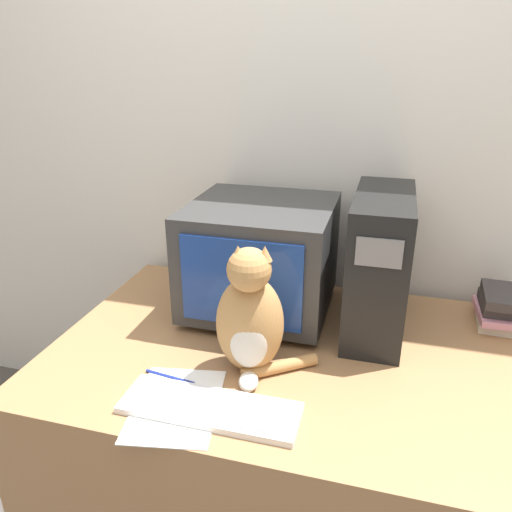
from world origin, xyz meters
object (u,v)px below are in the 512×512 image
Objects in this scene: book_stack at (501,308)px; cat at (251,319)px; computer_tower at (379,263)px; pen at (170,377)px; crt_monitor at (261,257)px; keyboard at (210,408)px.

cat is at bearing -147.26° from book_stack.
computer_tower is 2.97× the size of pen.
cat is at bearing 25.46° from pen.
crt_monitor is 1.03× the size of keyboard.
computer_tower is 2.23× the size of book_stack.
pen is (-0.91, -0.55, -0.06)m from book_stack.
cat is (0.07, -0.35, -0.03)m from crt_monitor.
keyboard is 0.25m from cat.
computer_tower reaches higher than crt_monitor.
book_stack is (0.75, 0.65, 0.05)m from keyboard.
crt_monitor is at bearing 87.51° from cat.
cat is at bearing 75.51° from keyboard.
keyboard is (0.02, -0.54, -0.18)m from crt_monitor.
crt_monitor is 1.04× the size of computer_tower.
computer_tower reaches higher than pen.
crt_monitor is 0.57m from keyboard.
computer_tower is 0.71m from pen.
pen is at bearing -148.78° from book_stack.
computer_tower is 0.44m from book_stack.
computer_tower is (0.38, -0.01, 0.02)m from crt_monitor.
book_stack is at bearing 19.60° from cat.
crt_monitor is 1.21× the size of cat.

